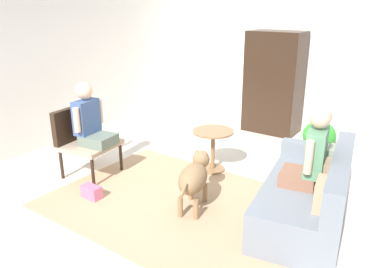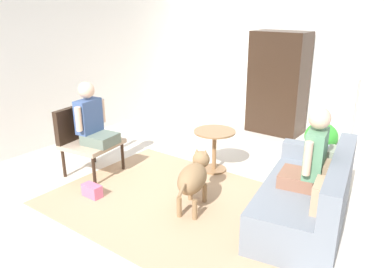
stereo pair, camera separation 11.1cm
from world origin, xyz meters
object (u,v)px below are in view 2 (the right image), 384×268
handbag (92,191)px  person_on_armchair (92,119)px  potted_plant (320,146)px  column_lamp (345,131)px  couch (309,198)px  armchair (84,135)px  person_on_couch (311,155)px  armoire_cabinet (278,83)px  round_end_table (214,144)px  dog (194,177)px

handbag → person_on_armchair: bearing=135.3°
person_on_armchair → potted_plant: (2.55, 1.57, -0.29)m
column_lamp → handbag: bearing=-134.2°
couch → armchair: armchair is taller
person_on_couch → armoire_cabinet: 3.10m
person_on_couch → column_lamp: (-0.02, 1.38, -0.12)m
potted_plant → round_end_table: bearing=-158.3°
person_on_couch → round_end_table: bearing=159.7°
armchair → handbag: armchair is taller
person_on_armchair → dog: 1.68m
potted_plant → handbag: 2.94m
handbag → person_on_couch: bearing=22.8°
round_end_table → dog: (0.37, -0.99, -0.00)m
round_end_table → dog: dog is taller
potted_plant → column_lamp: size_ratio=0.61×
handbag → potted_plant: bearing=44.7°
dog → person_on_couch: bearing=20.2°
armchair → person_on_armchair: person_on_armchair is taller
potted_plant → person_on_armchair: bearing=-148.4°
couch → armoire_cabinet: size_ratio=1.00×
handbag → column_lamp: bearing=45.8°
round_end_table → armoire_cabinet: armoire_cabinet is taller
couch → dog: couch is taller
couch → column_lamp: 1.40m
person_on_armchair → potted_plant: 3.01m
person_on_couch → person_on_armchair: bearing=-170.0°
armchair → round_end_table: (1.43, 1.08, -0.15)m
column_lamp → handbag: (-2.28, -2.35, -0.59)m
potted_plant → handbag: potted_plant is taller
armchair → potted_plant: 3.15m
person_on_couch → person_on_armchair: size_ratio=1.04×
dog → armchair: bearing=-177.2°
armchair → dog: 1.81m
person_on_couch → couch: bearing=55.2°
person_on_armchair → round_end_table: size_ratio=1.39×
couch → person_on_couch: size_ratio=2.09×
potted_plant → armoire_cabinet: (-1.33, 1.60, 0.40)m
person_on_couch → handbag: 2.60m
person_on_armchair → potted_plant: person_on_armchair is taller
person_on_armchair → handbag: bearing=-44.7°
couch → armchair: size_ratio=1.95×
column_lamp → dog: bearing=-122.2°
person_on_couch → armoire_cabinet: bearing=120.3°
column_lamp → armoire_cabinet: 2.03m
potted_plant → armoire_cabinet: 2.12m
dog → couch: bearing=21.3°
potted_plant → handbag: (-2.07, -2.05, -0.42)m
armchair → handbag: size_ratio=3.68×
armoire_cabinet → column_lamp: bearing=-40.1°
armchair → column_lamp: bearing=32.8°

